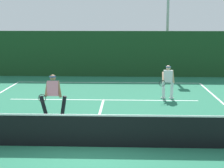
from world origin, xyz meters
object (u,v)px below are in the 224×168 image
Objects in this scene: tennis_ball at (36,121)px; tennis_ball_extra at (46,91)px; player_near at (53,94)px; player_far at (168,81)px; light_pole at (168,12)px.

tennis_ball_extra is (-0.87, 5.66, 0.00)m from tennis_ball.
player_near is 5.21m from tennis_ball_extra.
player_far is 8.92m from light_pole.
player_near reaches higher than player_far.
tennis_ball is 0.01× the size of light_pole.
player_far is (4.76, 3.42, -0.04)m from player_near.
light_pole is at bearing -91.35° from player_far.
player_near is at bearing -115.76° from light_pole.
light_pole is (0.86, 8.24, 3.30)m from player_far.
player_far reaches higher than tennis_ball_extra.
tennis_ball is at bearing -116.34° from light_pole.
light_pole is (5.63, 11.66, 3.27)m from player_near.
tennis_ball is 5.73m from tennis_ball_extra.
tennis_ball is at bearing 55.19° from player_near.
tennis_ball_extra is at bearing 98.72° from tennis_ball.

